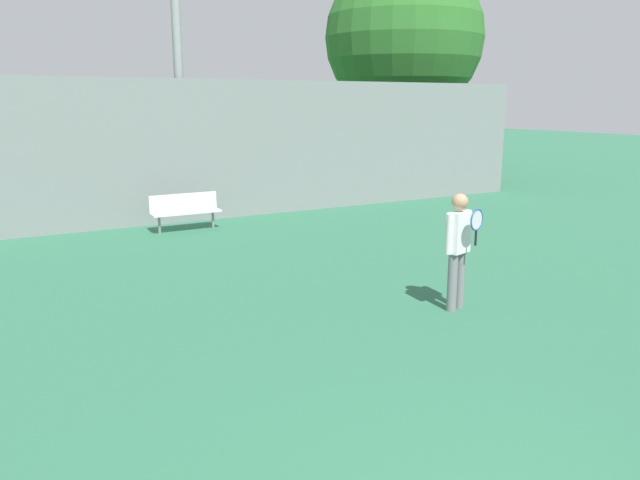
# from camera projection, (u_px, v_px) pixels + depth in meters

# --- Properties ---
(tennis_player) EXTENTS (0.54, 0.47, 1.70)m
(tennis_player) POSITION_uv_depth(u_px,v_px,m) (458.00, 244.00, 8.87)
(tennis_player) COLOR slate
(tennis_player) RESTS_ON ground_plane
(bench_courtside_near) EXTENTS (1.61, 0.40, 0.85)m
(bench_courtside_near) POSITION_uv_depth(u_px,v_px,m) (185.00, 208.00, 14.52)
(bench_courtside_near) COLOR white
(bench_courtside_near) RESTS_ON ground_plane
(back_fence) EXTENTS (25.49, 0.06, 3.50)m
(back_fence) POSITION_uv_depth(u_px,v_px,m) (103.00, 155.00, 14.35)
(back_fence) COLOR gray
(back_fence) RESTS_ON ground_plane
(tree_green_tall) EXTENTS (5.81, 5.81, 8.15)m
(tree_green_tall) POSITION_uv_depth(u_px,v_px,m) (404.00, 38.00, 22.95)
(tree_green_tall) COLOR brown
(tree_green_tall) RESTS_ON ground_plane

